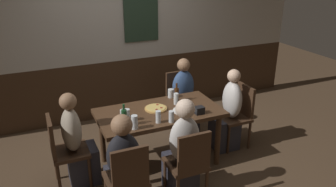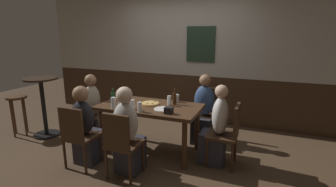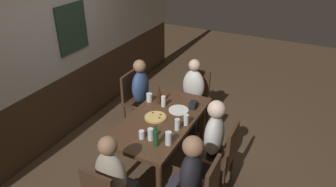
{
  "view_description": "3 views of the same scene",
  "coord_description": "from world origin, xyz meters",
  "views": [
    {
      "loc": [
        -1.41,
        -3.48,
        2.49
      ],
      "look_at": [
        0.11,
        -0.0,
        0.95
      ],
      "focal_mm": 36.05,
      "sensor_mm": 36.0,
      "label": 1
    },
    {
      "loc": [
        1.61,
        -3.29,
        1.82
      ],
      "look_at": [
        0.25,
        0.13,
        0.92
      ],
      "focal_mm": 27.08,
      "sensor_mm": 36.0,
      "label": 2
    },
    {
      "loc": [
        -2.91,
        -1.56,
        2.89
      ],
      "look_at": [
        0.23,
        0.02,
        0.97
      ],
      "focal_mm": 33.74,
      "sensor_mm": 36.0,
      "label": 3
    }
  ],
  "objects": [
    {
      "name": "chair_mid_near",
      "position": [
        0.0,
        -0.82,
        0.5
      ],
      "size": [
        0.4,
        0.4,
        0.88
      ],
      "color": "#422B1C",
      "rests_on": "ground_plane"
    },
    {
      "name": "dining_table",
      "position": [
        0.0,
        0.0,
        0.65
      ],
      "size": [
        1.52,
        0.8,
        0.74
      ],
      "color": "#472D1C",
      "rests_on": "ground_plane"
    },
    {
      "name": "wall_back",
      "position": [
        0.0,
        1.65,
        1.3
      ],
      "size": [
        6.4,
        0.13,
        2.6
      ],
      "color": "#3D2819",
      "rests_on": "ground_plane"
    },
    {
      "name": "pint_glass_amber",
      "position": [
        -0.13,
        -0.28,
        0.81
      ],
      "size": [
        0.06,
        0.06,
        0.15
      ],
      "color": "silver",
      "rests_on": "dining_table"
    },
    {
      "name": "beer_glass_half",
      "position": [
        0.27,
        0.11,
        0.8
      ],
      "size": [
        0.06,
        0.06,
        0.15
      ],
      "color": "silver",
      "rests_on": "dining_table"
    },
    {
      "name": "pizza",
      "position": [
        -0.02,
        0.06,
        0.75
      ],
      "size": [
        0.28,
        0.28,
        0.03
      ],
      "color": "tan",
      "rests_on": "dining_table"
    },
    {
      "name": "person_mid_near",
      "position": [
        0.0,
        -0.66,
        0.5
      ],
      "size": [
        0.34,
        0.37,
        1.17
      ],
      "color": "#2D2D38",
      "rests_on": "ground_plane"
    },
    {
      "name": "person_head_west",
      "position": [
        -1.01,
        0.0,
        0.48
      ],
      "size": [
        0.37,
        0.34,
        1.15
      ],
      "color": "#2D2D38",
      "rests_on": "ground_plane"
    },
    {
      "name": "pint_glass_pale",
      "position": [
        0.31,
        0.34,
        0.79
      ],
      "size": [
        0.08,
        0.08,
        0.12
      ],
      "color": "silver",
      "rests_on": "dining_table"
    },
    {
      "name": "chair_head_west",
      "position": [
        -1.18,
        0.0,
        0.5
      ],
      "size": [
        0.4,
        0.4,
        0.88
      ],
      "color": "#422B1C",
      "rests_on": "ground_plane"
    },
    {
      "name": "person_head_east",
      "position": [
        1.01,
        0.0,
        0.48
      ],
      "size": [
        0.37,
        0.34,
        1.14
      ],
      "color": "#2D2D38",
      "rests_on": "ground_plane"
    },
    {
      "name": "condiment_caddy",
      "position": [
        0.41,
        -0.26,
        0.79
      ],
      "size": [
        0.11,
        0.09,
        0.09
      ],
      "primitive_type": "cube",
      "color": "black",
      "rests_on": "dining_table"
    },
    {
      "name": "chair_left_near",
      "position": [
        -0.67,
        -0.82,
        0.5
      ],
      "size": [
        0.4,
        0.4,
        0.88
      ],
      "color": "#422B1C",
      "rests_on": "ground_plane"
    },
    {
      "name": "beer_glass_tall",
      "position": [
        0.01,
        -0.34,
        0.8
      ],
      "size": [
        0.06,
        0.06,
        0.14
      ],
      "color": "silver",
      "rests_on": "dining_table"
    },
    {
      "name": "tumbler_short",
      "position": [
        -0.46,
        0.0,
        0.78
      ],
      "size": [
        0.06,
        0.06,
        0.1
      ],
      "color": "silver",
      "rests_on": "dining_table"
    },
    {
      "name": "pint_glass_stout",
      "position": [
        -0.42,
        -0.32,
        0.81
      ],
      "size": [
        0.07,
        0.07,
        0.16
      ],
      "color": "silver",
      "rests_on": "dining_table"
    },
    {
      "name": "ground_plane",
      "position": [
        0.0,
        0.0,
        0.0
      ],
      "size": [
        12.0,
        12.0,
        0.0
      ],
      "primitive_type": "plane",
      "color": "#4C3826"
    },
    {
      "name": "chair_right_far",
      "position": [
        0.67,
        0.82,
        0.5
      ],
      "size": [
        0.4,
        0.4,
        0.88
      ],
      "color": "#422B1C",
      "rests_on": "ground_plane"
    },
    {
      "name": "person_right_far",
      "position": [
        0.67,
        0.66,
        0.48
      ],
      "size": [
        0.34,
        0.37,
        1.14
      ],
      "color": "#2D2D38",
      "rests_on": "ground_plane"
    },
    {
      "name": "chair_head_east",
      "position": [
        1.18,
        0.0,
        0.5
      ],
      "size": [
        0.4,
        0.4,
        0.88
      ],
      "color": "#422B1C",
      "rests_on": "ground_plane"
    },
    {
      "name": "beer_bottle_green",
      "position": [
        -0.5,
        -0.2,
        0.84
      ],
      "size": [
        0.06,
        0.06,
        0.26
      ],
      "color": "#194723",
      "rests_on": "dining_table"
    },
    {
      "name": "beer_bottle_brown",
      "position": [
        0.32,
        0.2,
        0.84
      ],
      "size": [
        0.06,
        0.06,
        0.25
      ],
      "color": "#42230F",
      "rests_on": "dining_table"
    },
    {
      "name": "plate_white_large",
      "position": [
        0.27,
        -0.12,
        0.75
      ],
      "size": [
        0.26,
        0.26,
        0.01
      ],
      "primitive_type": "cylinder",
      "color": "white",
      "rests_on": "dining_table"
    },
    {
      "name": "highball_clear",
      "position": [
        -0.44,
        -0.1,
        0.8
      ],
      "size": [
        0.07,
        0.07,
        0.15
      ],
      "color": "silver",
      "rests_on": "dining_table"
    },
    {
      "name": "person_left_near",
      "position": [
        -0.67,
        -0.65,
        0.48
      ],
      "size": [
        0.34,
        0.37,
        1.12
      ],
      "color": "#2D2D38",
      "rests_on": "ground_plane"
    }
  ]
}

